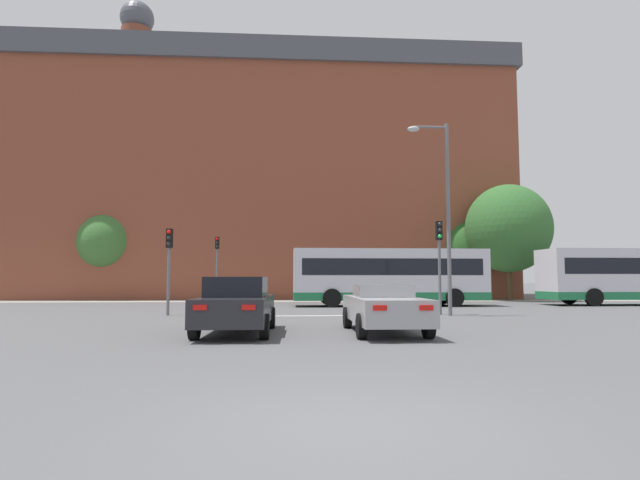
# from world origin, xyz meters

# --- Properties ---
(ground_plane) EXTENTS (400.00, 400.00, 0.00)m
(ground_plane) POSITION_xyz_m (0.00, 0.00, 0.00)
(ground_plane) COLOR #545456
(stop_line_strip) EXTENTS (8.55, 0.30, 0.01)m
(stop_line_strip) POSITION_xyz_m (0.00, 15.42, 0.00)
(stop_line_strip) COLOR silver
(stop_line_strip) RESTS_ON ground_plane
(far_pavement) EXTENTS (69.50, 2.50, 0.01)m
(far_pavement) POSITION_xyz_m (0.00, 29.27, 0.01)
(far_pavement) COLOR gray
(far_pavement) RESTS_ON ground_plane
(brick_civic_building) EXTENTS (40.22, 14.84, 26.42)m
(brick_civic_building) POSITION_xyz_m (-2.52, 38.98, 10.15)
(brick_civic_building) COLOR brown
(brick_civic_building) RESTS_ON ground_plane
(car_saloon_left) EXTENTS (2.02, 4.64, 1.55)m
(car_saloon_left) POSITION_xyz_m (-2.02, 8.79, 0.78)
(car_saloon_left) COLOR #232328
(car_saloon_left) RESTS_ON ground_plane
(car_roadster_right) EXTENTS (1.92, 4.68, 1.33)m
(car_roadster_right) POSITION_xyz_m (2.03, 8.74, 0.69)
(car_roadster_right) COLOR #9E9EA3
(car_roadster_right) RESTS_ON ground_plane
(bus_crossing_lead) EXTENTS (10.75, 2.68, 3.17)m
(bus_crossing_lead) POSITION_xyz_m (5.06, 22.72, 1.70)
(bus_crossing_lead) COLOR silver
(bus_crossing_lead) RESTS_ON ground_plane
(bus_crossing_trailing) EXTENTS (10.91, 2.76, 3.24)m
(bus_crossing_trailing) POSITION_xyz_m (19.72, 22.94, 1.74)
(bus_crossing_trailing) COLOR silver
(bus_crossing_trailing) RESTS_ON ground_plane
(traffic_light_near_left) EXTENTS (0.26, 0.31, 3.60)m
(traffic_light_near_left) POSITION_xyz_m (-5.58, 16.04, 2.45)
(traffic_light_near_left) COLOR slate
(traffic_light_near_left) RESTS_ON ground_plane
(traffic_light_near_right) EXTENTS (0.26, 0.31, 3.96)m
(traffic_light_near_right) POSITION_xyz_m (5.79, 15.68, 2.68)
(traffic_light_near_right) COLOR slate
(traffic_light_near_right) RESTS_ON ground_plane
(traffic_light_far_left) EXTENTS (0.26, 0.31, 4.32)m
(traffic_light_far_left) POSITION_xyz_m (-5.34, 28.44, 2.90)
(traffic_light_far_left) COLOR slate
(traffic_light_far_left) RESTS_ON ground_plane
(street_lamp_junction) EXTENTS (1.75, 0.36, 8.02)m
(street_lamp_junction) POSITION_xyz_m (5.76, 15.07, 4.79)
(street_lamp_junction) COLOR slate
(street_lamp_junction) RESTS_ON ground_plane
(pedestrian_waiting) EXTENTS (0.37, 0.46, 1.76)m
(pedestrian_waiting) POSITION_xyz_m (7.47, 29.16, 1.04)
(pedestrian_waiting) COLOR #333851
(pedestrian_waiting) RESTS_ON ground_plane
(tree_by_building) EXTENTS (4.22, 4.22, 6.50)m
(tree_by_building) POSITION_xyz_m (-14.13, 32.93, 4.27)
(tree_by_building) COLOR #4C3823
(tree_by_building) RESTS_ON ground_plane
(tree_kerbside) EXTENTS (4.18, 4.18, 5.98)m
(tree_kerbside) POSITION_xyz_m (13.32, 32.34, 3.78)
(tree_kerbside) COLOR #4C3823
(tree_kerbside) RESTS_ON ground_plane
(tree_distant) EXTENTS (6.03, 6.03, 8.33)m
(tree_distant) POSITION_xyz_m (15.18, 29.64, 5.16)
(tree_distant) COLOR #4C3823
(tree_distant) RESTS_ON ground_plane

